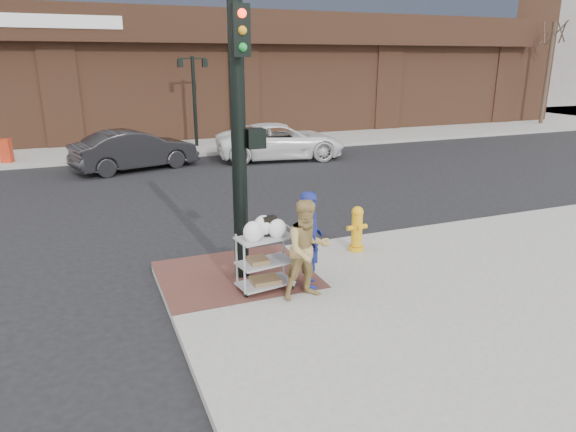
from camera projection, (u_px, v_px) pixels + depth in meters
name	position (u px, v px, depth m)	size (l,w,h in m)	color
ground	(283.00, 296.00, 9.10)	(220.00, 220.00, 0.00)	black
sidewalk_far	(281.00, 110.00, 41.92)	(65.00, 36.00, 0.15)	gray
brick_curb_ramp	(236.00, 274.00, 9.63)	(2.80, 2.40, 0.01)	brown
filler_block	(501.00, 10.00, 54.52)	(14.00, 20.00, 18.00)	slate
bare_tree_a	(555.00, 20.00, 30.52)	(1.80, 1.80, 7.20)	#382B21
lamp_post	(194.00, 91.00, 23.22)	(1.32, 0.22, 4.00)	black
traffic_signal_pole	(240.00, 132.00, 8.78)	(0.61, 0.51, 5.00)	black
woman_blue	(310.00, 239.00, 8.92)	(0.63, 0.41, 1.73)	navy
pedestrian_tan	(308.00, 250.00, 8.48)	(0.83, 0.65, 1.71)	#A98C4F
sedan_dark	(135.00, 150.00, 19.28)	(1.59, 4.57, 1.51)	black
minivan_white	(281.00, 141.00, 21.39)	(2.47, 5.35, 1.49)	white
utility_cart	(265.00, 257.00, 8.85)	(1.01, 0.66, 1.31)	#98989D
fire_hydrant	(357.00, 228.00, 10.72)	(0.45, 0.32, 0.96)	gold
newsbox_red	(6.00, 151.00, 19.96)	(0.39, 0.35, 0.92)	#B52D14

